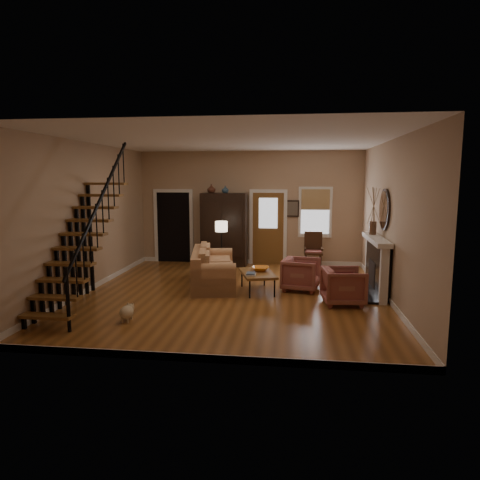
# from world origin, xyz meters

# --- Properties ---
(room) EXTENTS (7.00, 7.33, 3.30)m
(room) POSITION_xyz_m (-0.41, 1.76, 1.51)
(room) COLOR #945825
(room) RESTS_ON ground
(staircase) EXTENTS (0.94, 2.80, 3.20)m
(staircase) POSITION_xyz_m (-2.78, -1.30, 1.60)
(staircase) COLOR brown
(staircase) RESTS_ON ground
(fireplace) EXTENTS (0.33, 1.95, 2.30)m
(fireplace) POSITION_xyz_m (3.13, 0.50, 0.74)
(fireplace) COLOR black
(fireplace) RESTS_ON ground
(armoire) EXTENTS (1.30, 0.60, 2.10)m
(armoire) POSITION_xyz_m (-0.70, 3.15, 1.05)
(armoire) COLOR black
(armoire) RESTS_ON ground
(vase_a) EXTENTS (0.24, 0.24, 0.25)m
(vase_a) POSITION_xyz_m (-1.05, 3.05, 2.22)
(vase_a) COLOR #4C2619
(vase_a) RESTS_ON armoire
(vase_b) EXTENTS (0.20, 0.20, 0.21)m
(vase_b) POSITION_xyz_m (-0.65, 3.05, 2.21)
(vase_b) COLOR #334C60
(vase_b) RESTS_ON armoire
(sofa) EXTENTS (1.35, 2.36, 0.83)m
(sofa) POSITION_xyz_m (-0.57, 0.75, 0.42)
(sofa) COLOR #B37D51
(sofa) RESTS_ON ground
(coffee_table) EXTENTS (0.97, 1.30, 0.44)m
(coffee_table) POSITION_xyz_m (0.50, 0.32, 0.22)
(coffee_table) COLOR brown
(coffee_table) RESTS_ON ground
(bowl) EXTENTS (0.39, 0.39, 0.10)m
(bowl) POSITION_xyz_m (0.55, 0.47, 0.49)
(bowl) COLOR orange
(bowl) RESTS_ON coffee_table
(books) EXTENTS (0.21, 0.29, 0.05)m
(books) POSITION_xyz_m (0.38, 0.02, 0.47)
(books) COLOR beige
(books) RESTS_ON coffee_table
(armchair_left) EXTENTS (0.89, 0.87, 0.74)m
(armchair_left) POSITION_xyz_m (2.30, -0.43, 0.37)
(armchair_left) COLOR maroon
(armchair_left) RESTS_ON ground
(armchair_right) EXTENTS (0.94, 0.93, 0.73)m
(armchair_right) POSITION_xyz_m (1.47, 0.57, 0.37)
(armchair_right) COLOR maroon
(armchair_right) RESTS_ON ground
(floor_lamp) EXTENTS (0.34, 0.34, 1.41)m
(floor_lamp) POSITION_xyz_m (-0.58, 1.94, 0.70)
(floor_lamp) COLOR black
(floor_lamp) RESTS_ON ground
(side_chair) EXTENTS (0.54, 0.54, 1.02)m
(side_chair) POSITION_xyz_m (1.85, 2.95, 0.51)
(side_chair) COLOR #3B2312
(side_chair) RESTS_ON ground
(dog) EXTENTS (0.24, 0.40, 0.29)m
(dog) POSITION_xyz_m (-1.63, -1.97, 0.14)
(dog) COLOR beige
(dog) RESTS_ON ground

